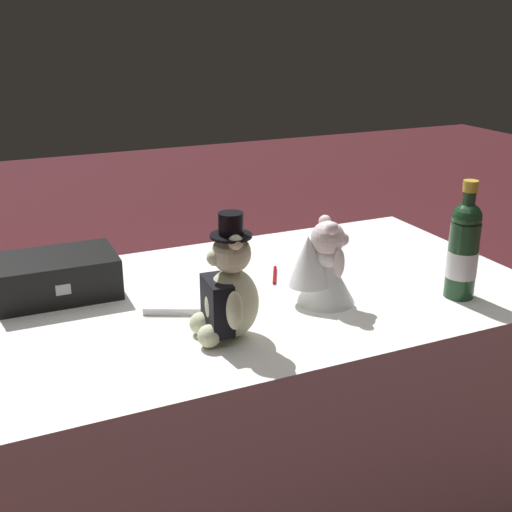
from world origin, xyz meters
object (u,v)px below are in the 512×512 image
signing_pen (275,274)px  gift_case_black (57,276)px  guestbook (193,289)px  teddy_bear_bride (322,266)px  teddy_bear_groom (227,292)px  champagne_bottle (463,249)px

signing_pen → gift_case_black: (-0.58, 0.11, 0.05)m
signing_pen → gift_case_black: gift_case_black is taller
gift_case_black → guestbook: (0.33, -0.13, -0.04)m
teddy_bear_bride → gift_case_black: size_ratio=0.72×
signing_pen → gift_case_black: 0.59m
teddy_bear_bride → signing_pen: 0.23m
teddy_bear_groom → champagne_bottle: 0.64m
champagne_bottle → signing_pen: size_ratio=2.62×
champagne_bottle → teddy_bear_groom: bearing=176.8°
teddy_bear_bride → teddy_bear_groom: bearing=-164.2°
gift_case_black → guestbook: bearing=-20.8°
champagne_bottle → signing_pen: bearing=139.0°
teddy_bear_groom → teddy_bear_bride: size_ratio=1.32×
teddy_bear_groom → signing_pen: size_ratio=2.48×
teddy_bear_bride → gift_case_black: teddy_bear_bride is taller
champagne_bottle → signing_pen: (-0.38, 0.33, -0.13)m
signing_pen → gift_case_black: size_ratio=0.38×
signing_pen → guestbook: bearing=-176.9°
teddy_bear_bride → guestbook: teddy_bear_bride is taller
guestbook → champagne_bottle: bearing=-1.7°
teddy_bear_groom → teddy_bear_bride: 0.30m
teddy_bear_groom → teddy_bear_bride: teddy_bear_groom is taller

